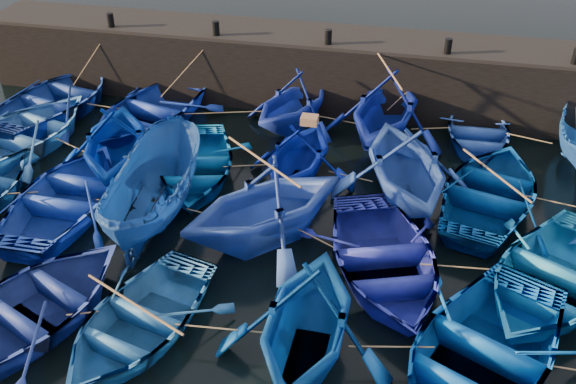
# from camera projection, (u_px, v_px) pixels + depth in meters

# --- Properties ---
(ground) EXTENTS (120.00, 120.00, 0.00)m
(ground) POSITION_uv_depth(u_px,v_px,m) (260.00, 287.00, 15.63)
(ground) COLOR black
(ground) RESTS_ON ground
(quay_wall) EXTENTS (26.00, 2.50, 2.50)m
(quay_wall) POSITION_uv_depth(u_px,v_px,m) (331.00, 71.00, 23.45)
(quay_wall) COLOR black
(quay_wall) RESTS_ON ground
(quay_top) EXTENTS (26.00, 2.50, 0.12)m
(quay_top) POSITION_uv_depth(u_px,v_px,m) (332.00, 36.00, 22.71)
(quay_top) COLOR black
(quay_top) RESTS_ON quay_wall
(bollard_0) EXTENTS (0.24, 0.24, 0.50)m
(bollard_0) POSITION_uv_depth(u_px,v_px,m) (111.00, 20.00, 23.24)
(bollard_0) COLOR black
(bollard_0) RESTS_ON quay_top
(bollard_1) EXTENTS (0.24, 0.24, 0.50)m
(bollard_1) POSITION_uv_depth(u_px,v_px,m) (216.00, 28.00, 22.52)
(bollard_1) COLOR black
(bollard_1) RESTS_ON quay_top
(bollard_2) EXTENTS (0.24, 0.24, 0.50)m
(bollard_2) POSITION_uv_depth(u_px,v_px,m) (328.00, 37.00, 21.81)
(bollard_2) COLOR black
(bollard_2) RESTS_ON quay_top
(bollard_3) EXTENTS (0.24, 0.24, 0.50)m
(bollard_3) POSITION_uv_depth(u_px,v_px,m) (448.00, 46.00, 21.10)
(bollard_3) COLOR black
(bollard_3) RESTS_ON quay_top
(bollard_4) EXTENTS (0.24, 0.24, 0.50)m
(bollard_4) POSITION_uv_depth(u_px,v_px,m) (576.00, 56.00, 20.39)
(bollard_4) COLOR black
(bollard_4) RESTS_ON quay_top
(boat_0) EXTENTS (5.26, 6.50, 1.19)m
(boat_0) POSITION_uv_depth(u_px,v_px,m) (56.00, 99.00, 23.00)
(boat_0) COLOR navy
(boat_0) RESTS_ON ground
(boat_1) EXTENTS (5.20, 6.35, 1.15)m
(boat_1) POSITION_uv_depth(u_px,v_px,m) (148.00, 111.00, 22.23)
(boat_1) COLOR #122D96
(boat_1) RESTS_ON ground
(boat_2) EXTENTS (4.71, 5.00, 2.09)m
(boat_2) POSITION_uv_depth(u_px,v_px,m) (294.00, 101.00, 21.87)
(boat_2) COLOR #1930A5
(boat_2) RESTS_ON ground
(boat_3) EXTENTS (4.83, 5.38, 2.52)m
(boat_3) POSITION_uv_depth(u_px,v_px,m) (386.00, 107.00, 20.97)
(boat_3) COLOR navy
(boat_3) RESTS_ON ground
(boat_4) EXTENTS (3.23, 4.42, 0.90)m
(boat_4) POSITION_uv_depth(u_px,v_px,m) (477.00, 133.00, 21.18)
(boat_4) COLOR #2549A5
(boat_4) RESTS_ON ground
(boat_6) EXTENTS (5.27, 6.38, 1.15)m
(boat_6) POSITION_uv_depth(u_px,v_px,m) (24.00, 132.00, 20.99)
(boat_6) COLOR blue
(boat_6) RESTS_ON ground
(boat_7) EXTENTS (5.10, 5.49, 2.37)m
(boat_7) POSITION_uv_depth(u_px,v_px,m) (115.00, 140.00, 19.30)
(boat_7) COLOR #002A96
(boat_7) RESTS_ON ground
(boat_8) EXTENTS (4.54, 5.53, 1.00)m
(boat_8) POSITION_uv_depth(u_px,v_px,m) (195.00, 165.00, 19.42)
(boat_8) COLOR #0761B9
(boat_8) RESTS_ON ground
(boat_9) EXTENTS (3.94, 4.40, 2.07)m
(boat_9) POSITION_uv_depth(u_px,v_px,m) (299.00, 154.00, 18.91)
(boat_9) COLOR #041996
(boat_9) RESTS_ON ground
(boat_10) EXTENTS (5.52, 5.94, 2.55)m
(boat_10) POSITION_uv_depth(u_px,v_px,m) (407.00, 164.00, 17.99)
(boat_10) COLOR blue
(boat_10) RESTS_ON ground
(boat_11) EXTENTS (5.06, 6.12, 1.10)m
(boat_11) POSITION_uv_depth(u_px,v_px,m) (492.00, 192.00, 18.11)
(boat_11) COLOR navy
(boat_11) RESTS_ON ground
(boat_14) EXTENTS (3.81, 5.29, 1.09)m
(boat_14) POSITION_uv_depth(u_px,v_px,m) (67.00, 196.00, 17.95)
(boat_14) COLOR #1939AC
(boat_14) RESTS_ON ground
(boat_15) EXTENTS (2.23, 5.33, 2.03)m
(boat_15) POSITION_uv_depth(u_px,v_px,m) (153.00, 191.00, 17.33)
(boat_15) COLOR navy
(boat_15) RESTS_ON ground
(boat_16) EXTENTS (6.20, 6.19, 2.48)m
(boat_16) POSITION_uv_depth(u_px,v_px,m) (264.00, 203.00, 16.44)
(boat_16) COLOR blue
(boat_16) RESTS_ON ground
(boat_17) EXTENTS (5.34, 6.25, 1.10)m
(boat_17) POSITION_uv_depth(u_px,v_px,m) (383.00, 259.00, 15.67)
(boat_17) COLOR #1F279C
(boat_17) RESTS_ON ground
(boat_18) EXTENTS (5.97, 6.62, 1.13)m
(boat_18) POSITION_uv_depth(u_px,v_px,m) (553.00, 276.00, 15.12)
(boat_18) COLOR blue
(boat_18) RESTS_ON ground
(boat_21) EXTENTS (5.47, 6.25, 1.08)m
(boat_21) POSITION_uv_depth(u_px,v_px,m) (29.00, 309.00, 14.24)
(boat_21) COLOR navy
(boat_21) RESTS_ON ground
(boat_22) EXTENTS (4.27, 5.21, 0.95)m
(boat_22) POSITION_uv_depth(u_px,v_px,m) (137.00, 320.00, 14.05)
(boat_22) COLOR #22609E
(boat_22) RESTS_ON ground
(boat_23) EXTENTS (3.86, 4.46, 2.31)m
(boat_23) POSITION_uv_depth(u_px,v_px,m) (306.00, 319.00, 13.14)
(boat_23) COLOR #06428D
(boat_23) RESTS_ON ground
(boat_24) EXTENTS (6.07, 6.84, 1.17)m
(boat_24) POSITION_uv_depth(u_px,v_px,m) (480.00, 353.00, 13.12)
(boat_24) COLOR #0245A7
(boat_24) RESTS_ON ground
(wooden_crate) EXTENTS (0.48, 0.38, 0.24)m
(wooden_crate) POSITION_uv_depth(u_px,v_px,m) (309.00, 120.00, 18.21)
(wooden_crate) COLOR #9C6C44
(wooden_crate) RESTS_ON boat_9
(mooring_ropes) EXTENTS (18.13, 11.93, 2.10)m
(mooring_ropes) POSITION_uv_depth(u_px,v_px,m) (300.00, 155.00, 19.19)
(mooring_ropes) COLOR tan
(mooring_ropes) RESTS_ON ground
(loose_oars) EXTENTS (10.07, 12.14, 1.63)m
(loose_oars) POSITION_uv_depth(u_px,v_px,m) (336.00, 166.00, 16.88)
(loose_oars) COLOR #99724C
(loose_oars) RESTS_ON ground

